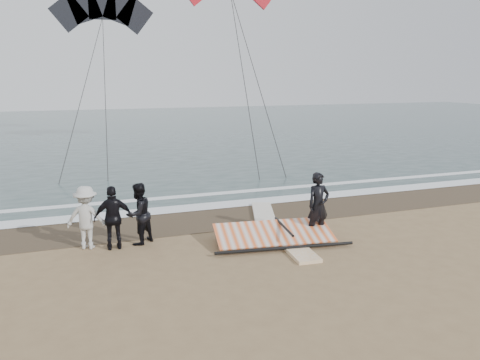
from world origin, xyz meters
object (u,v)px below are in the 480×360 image
object	(u,v)px
board_cream	(263,214)
sail_rig	(270,235)
board_white	(294,247)
man_main	(318,205)

from	to	relation	value
board_cream	sail_rig	xyz separation A→B (m)	(-0.79, -2.46, 0.14)
board_cream	sail_rig	size ratio (longest dim) A/B	0.66
board_white	sail_rig	world-z (taller)	sail_rig
man_main	board_cream	bearing A→B (deg)	99.55
board_white	sail_rig	bearing A→B (deg)	122.11
man_main	board_white	size ratio (longest dim) A/B	0.85
man_main	board_white	bearing A→B (deg)	-153.59
man_main	board_cream	size ratio (longest dim) A/B	0.76
man_main	sail_rig	world-z (taller)	man_main
board_cream	man_main	bearing A→B (deg)	-57.53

